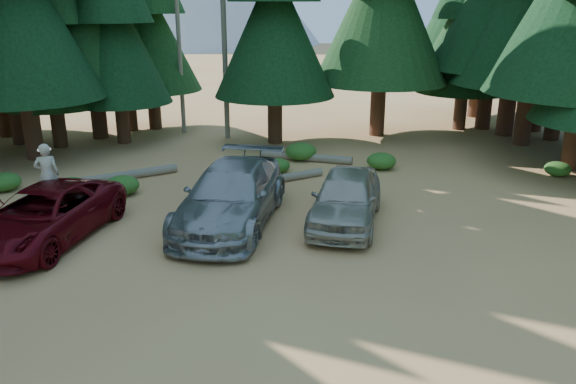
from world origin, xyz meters
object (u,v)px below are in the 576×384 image
object	(u,v)px
log_left	(116,177)
silver_minivan_right	(346,198)
silver_minivan_center	(231,196)
log_mid	(306,157)
frisbee_player	(47,175)
red_pickup	(44,215)
log_right	(268,180)

from	to	relation	value
log_left	silver_minivan_right	bearing A→B (deg)	-58.59
silver_minivan_center	log_mid	world-z (taller)	silver_minivan_center
silver_minivan_right	log_left	distance (m)	8.78
silver_minivan_center	silver_minivan_right	world-z (taller)	silver_minivan_center
frisbee_player	log_mid	distance (m)	10.17
log_left	frisbee_player	bearing A→B (deg)	-129.94
red_pickup	log_right	world-z (taller)	red_pickup
red_pickup	silver_minivan_center	bearing A→B (deg)	26.73
frisbee_player	log_left	distance (m)	4.32
log_right	log_left	bearing A→B (deg)	146.63
red_pickup	log_right	distance (m)	7.59
silver_minivan_right	log_right	xyz separation A→B (m)	(-1.61, 4.02, -0.63)
silver_minivan_center	frisbee_player	world-z (taller)	frisbee_player
silver_minivan_right	log_left	size ratio (longest dim) A/B	1.01
log_right	frisbee_player	bearing A→B (deg)	-178.03
red_pickup	silver_minivan_right	world-z (taller)	silver_minivan_right
frisbee_player	log_right	distance (m)	7.22
red_pickup	log_mid	bearing A→B (deg)	60.71
frisbee_player	log_left	size ratio (longest dim) A/B	0.40
log_mid	silver_minivan_right	bearing A→B (deg)	-63.91
red_pickup	silver_minivan_right	distance (m)	8.18
silver_minivan_right	log_left	world-z (taller)	silver_minivan_right
silver_minivan_center	log_mid	size ratio (longest dim) A/B	1.53
silver_minivan_right	log_right	world-z (taller)	silver_minivan_right
frisbee_player	log_mid	world-z (taller)	frisbee_player
silver_minivan_center	log_right	xyz separation A→B (m)	(1.60, 3.46, -0.70)
silver_minivan_center	log_right	size ratio (longest dim) A/B	1.33
red_pickup	frisbee_player	size ratio (longest dim) A/B	2.85
red_pickup	log_left	world-z (taller)	red_pickup
silver_minivan_center	log_left	xyz separation A→B (m)	(-3.67, 4.85, -0.68)
log_left	log_mid	bearing A→B (deg)	-9.49
red_pickup	log_right	xyz separation A→B (m)	(6.56, 3.77, -0.57)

